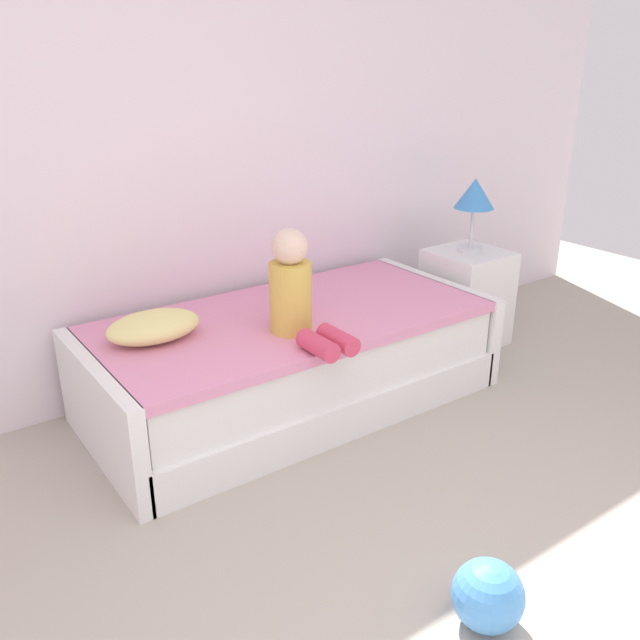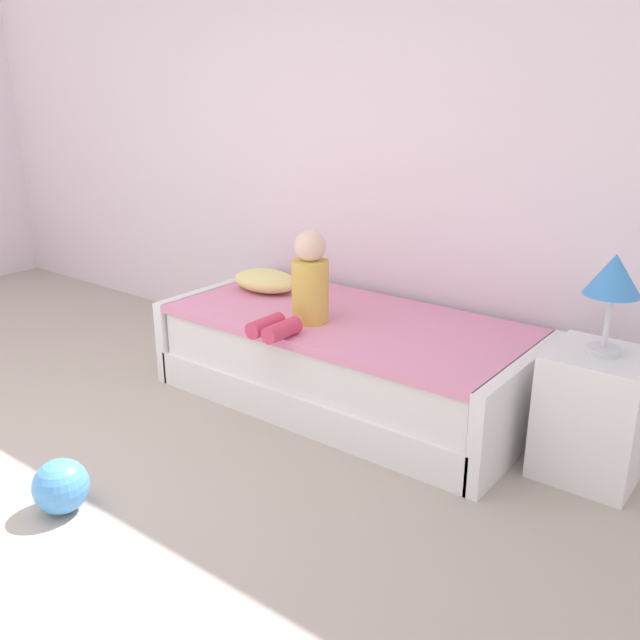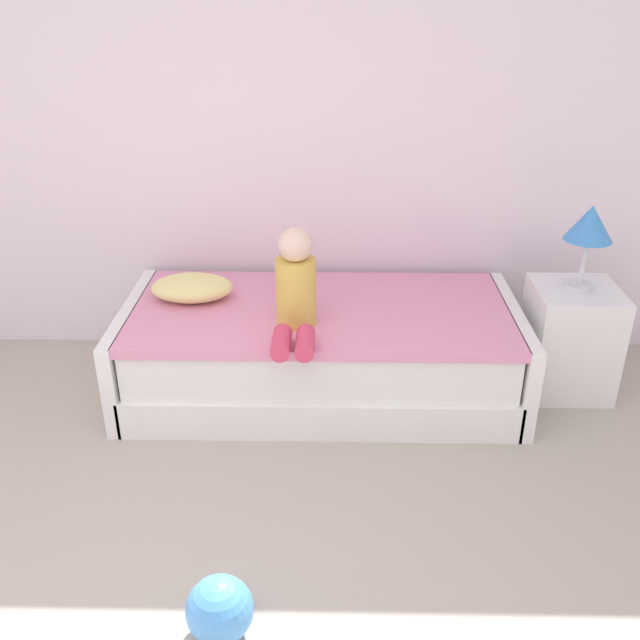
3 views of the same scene
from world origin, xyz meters
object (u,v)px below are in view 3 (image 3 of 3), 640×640
at_px(bed, 321,350).
at_px(pillow, 192,288).
at_px(table_lamp, 590,227).
at_px(child_figure, 295,289).
at_px(toy_ball, 220,610).
at_px(nightstand, 569,339).

distance_m(bed, pillow, 0.77).
relative_size(table_lamp, child_figure, 0.88).
bearing_deg(bed, table_lamp, 1.83).
xyz_separation_m(table_lamp, toy_ball, (-1.67, -1.67, -0.82)).
bearing_deg(toy_ball, pillow, 102.26).
distance_m(nightstand, toy_ball, 2.37).
xyz_separation_m(nightstand, table_lamp, (0.00, 0.00, 0.64)).
distance_m(bed, table_lamp, 1.52).
bearing_deg(pillow, toy_ball, -77.74).
xyz_separation_m(child_figure, pillow, (-0.58, 0.33, -0.14)).
xyz_separation_m(table_lamp, pillow, (-2.05, 0.06, -0.37)).
xyz_separation_m(bed, nightstand, (1.35, 0.04, 0.05)).
bearing_deg(table_lamp, toy_ball, -134.97).
xyz_separation_m(nightstand, child_figure, (-1.47, -0.27, 0.40)).
relative_size(child_figure, toy_ball, 2.16).
height_order(pillow, toy_ball, pillow).
height_order(bed, pillow, pillow).
relative_size(nightstand, table_lamp, 1.33).
bearing_deg(pillow, bed, -8.18).
bearing_deg(nightstand, bed, -178.17).
relative_size(bed, nightstand, 3.52).
bearing_deg(table_lamp, child_figure, -169.54).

